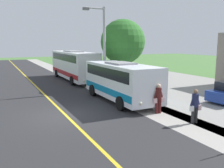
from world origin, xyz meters
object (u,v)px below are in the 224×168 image
Objects in this scene: shuttle_bus_front at (121,80)px; transit_bus_rear at (74,64)px; street_light_pole at (103,45)px; pedestrian_with_bags at (195,105)px; tree_curbside at (123,42)px; pedestrian_waiting at (158,98)px.

transit_bus_rear is (0.05, -10.92, 0.25)m from shuttle_bus_front.
street_light_pole is at bearing -95.08° from shuttle_bus_front.
pedestrian_with_bags is 11.67m from tree_curbside.
pedestrian_with_bags is at bearing 94.34° from street_light_pole.
pedestrian_with_bags is 10.34m from street_light_pole.
pedestrian_waiting is (0.60, -2.28, -0.02)m from pedestrian_with_bags.
transit_bus_rear is 14.76m from pedestrian_waiting.
pedestrian_with_bags is at bearing 104.67° from pedestrian_waiting.
shuttle_bus_front is 3.89m from pedestrian_waiting.
tree_curbside is (-2.92, 5.94, 2.41)m from transit_bus_rear.
shuttle_bus_front is 6.21m from pedestrian_with_bags.
tree_curbside is (-2.38, -8.79, 3.24)m from pedestrian_waiting.
pedestrian_with_bags is at bearing 80.83° from tree_curbside.
shuttle_bus_front is at bearing 60.01° from tree_curbside.
transit_bus_rear is 7.04m from tree_curbside.
pedestrian_waiting is 8.16m from street_light_pole.
shuttle_bus_front reaches higher than pedestrian_with_bags.
pedestrian_with_bags is 0.26× the size of street_light_pole.
transit_bus_rear is 5.88× the size of pedestrian_waiting.
pedestrian_waiting is at bearing 91.16° from street_light_pole.
tree_curbside is at bearing -99.17° from pedestrian_with_bags.
pedestrian_with_bags is 0.29× the size of tree_curbside.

